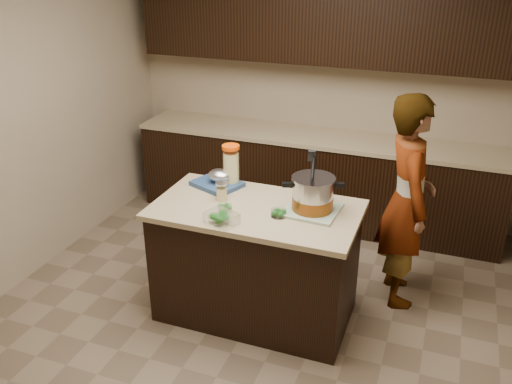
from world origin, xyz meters
TOP-DOWN VIEW (x-y plane):
  - ground_plane at (0.00, 0.00)m, footprint 4.00×4.00m
  - room_shell at (0.00, 0.00)m, footprint 4.04×4.04m
  - back_cabinets at (0.00, 1.74)m, footprint 3.60×0.63m
  - island at (0.00, 0.00)m, footprint 1.46×0.81m
  - dish_towel at (0.39, 0.08)m, footprint 0.38×0.38m
  - stock_pot at (0.39, 0.08)m, footprint 0.41×0.38m
  - lemonade_pitcher at (-0.31, 0.29)m, footprint 0.15×0.15m
  - mason_jar at (-0.28, 0.04)m, footprint 0.11×0.11m
  - broccoli_tub_left at (-0.18, -0.13)m, footprint 0.12×0.12m
  - broccoli_tub_right at (0.19, -0.07)m, footprint 0.14×0.14m
  - broccoli_tub_rect at (-0.13, -0.30)m, footprint 0.25×0.21m
  - blue_tray at (-0.40, 0.25)m, footprint 0.42×0.38m
  - person at (0.98, 0.62)m, footprint 0.56×0.70m

SIDE VIEW (x-z plane):
  - ground_plane at x=0.00m, z-range 0.00..0.00m
  - island at x=0.00m, z-range 0.00..0.90m
  - person at x=0.98m, z-range 0.00..1.66m
  - dish_towel at x=0.39m, z-range 0.90..0.92m
  - broccoli_tub_left at x=-0.18m, z-range 0.90..0.95m
  - broccoli_tub_right at x=0.19m, z-range 0.90..0.95m
  - broccoli_tub_rect at x=-0.13m, z-range 0.90..0.97m
  - back_cabinets at x=0.00m, z-range -0.22..2.10m
  - blue_tray at x=-0.40m, z-range 0.88..1.01m
  - mason_jar at x=-0.28m, z-range 0.89..1.03m
  - stock_pot at x=0.39m, z-range 0.81..1.23m
  - lemonade_pitcher at x=-0.31m, z-range 0.89..1.21m
  - room_shell at x=0.00m, z-range 0.35..3.07m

